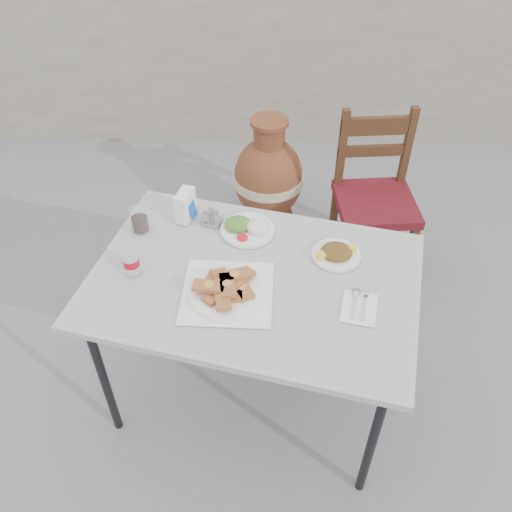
{
  "coord_description": "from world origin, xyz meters",
  "views": [
    {
      "loc": [
        0.14,
        -1.53,
        2.32
      ],
      "look_at": [
        0.13,
        0.05,
        0.86
      ],
      "focal_mm": 38.0,
      "sensor_mm": 36.0,
      "label": 1
    }
  ],
  "objects_px": {
    "salad_chopped_plate": "(336,253)",
    "chair": "(374,197)",
    "terracotta_urn": "(268,179)",
    "pide_plate": "(227,287)",
    "condiment_caddy": "(211,218)",
    "salad_rice_plate": "(247,227)",
    "soda_can": "(131,261)",
    "cafe_table": "(254,286)",
    "cola_glass": "(140,221)",
    "napkin_holder": "(185,205)"
  },
  "relations": [
    {
      "from": "cafe_table",
      "to": "salad_chopped_plate",
      "type": "distance_m",
      "value": 0.37
    },
    {
      "from": "salad_rice_plate",
      "to": "cola_glass",
      "type": "distance_m",
      "value": 0.47
    },
    {
      "from": "salad_rice_plate",
      "to": "condiment_caddy",
      "type": "height_order",
      "value": "condiment_caddy"
    },
    {
      "from": "napkin_holder",
      "to": "terracotta_urn",
      "type": "relative_size",
      "value": 0.18
    },
    {
      "from": "cola_glass",
      "to": "napkin_holder",
      "type": "distance_m",
      "value": 0.21
    },
    {
      "from": "soda_can",
      "to": "terracotta_urn",
      "type": "xyz_separation_m",
      "value": [
        0.57,
        1.28,
        -0.49
      ]
    },
    {
      "from": "salad_chopped_plate",
      "to": "cola_glass",
      "type": "relative_size",
      "value": 1.84
    },
    {
      "from": "salad_chopped_plate",
      "to": "soda_can",
      "type": "bearing_deg",
      "value": -173.25
    },
    {
      "from": "cola_glass",
      "to": "condiment_caddy",
      "type": "bearing_deg",
      "value": 9.6
    },
    {
      "from": "cafe_table",
      "to": "salad_rice_plate",
      "type": "xyz_separation_m",
      "value": [
        -0.03,
        0.28,
        0.08
      ]
    },
    {
      "from": "salad_rice_plate",
      "to": "napkin_holder",
      "type": "relative_size",
      "value": 1.74
    },
    {
      "from": "soda_can",
      "to": "cola_glass",
      "type": "relative_size",
      "value": 1.06
    },
    {
      "from": "salad_rice_plate",
      "to": "soda_can",
      "type": "bearing_deg",
      "value": -150.56
    },
    {
      "from": "condiment_caddy",
      "to": "soda_can",
      "type": "bearing_deg",
      "value": -133.07
    },
    {
      "from": "salad_rice_plate",
      "to": "condiment_caddy",
      "type": "xyz_separation_m",
      "value": [
        -0.16,
        0.06,
        0.0
      ]
    },
    {
      "from": "pide_plate",
      "to": "chair",
      "type": "xyz_separation_m",
      "value": [
        0.77,
        1.02,
        -0.32
      ]
    },
    {
      "from": "salad_chopped_plate",
      "to": "chair",
      "type": "xyz_separation_m",
      "value": [
        0.33,
        0.81,
        -0.31
      ]
    },
    {
      "from": "salad_rice_plate",
      "to": "condiment_caddy",
      "type": "relative_size",
      "value": 2.08
    },
    {
      "from": "salad_rice_plate",
      "to": "cola_glass",
      "type": "relative_size",
      "value": 2.15
    },
    {
      "from": "condiment_caddy",
      "to": "terracotta_urn",
      "type": "xyz_separation_m",
      "value": [
        0.27,
        0.97,
        -0.45
      ]
    },
    {
      "from": "salad_chopped_plate",
      "to": "cafe_table",
      "type": "bearing_deg",
      "value": -159.91
    },
    {
      "from": "chair",
      "to": "napkin_holder",
      "type": "bearing_deg",
      "value": -154.63
    },
    {
      "from": "condiment_caddy",
      "to": "salad_rice_plate",
      "type": "bearing_deg",
      "value": -20.3
    },
    {
      "from": "terracotta_urn",
      "to": "salad_rice_plate",
      "type": "bearing_deg",
      "value": -96.13
    },
    {
      "from": "cafe_table",
      "to": "salad_chopped_plate",
      "type": "height_order",
      "value": "salad_chopped_plate"
    },
    {
      "from": "condiment_caddy",
      "to": "terracotta_urn",
      "type": "bearing_deg",
      "value": 74.38
    },
    {
      "from": "salad_chopped_plate",
      "to": "cola_glass",
      "type": "distance_m",
      "value": 0.86
    },
    {
      "from": "soda_can",
      "to": "condiment_caddy",
      "type": "xyz_separation_m",
      "value": [
        0.3,
        0.32,
        -0.04
      ]
    },
    {
      "from": "pide_plate",
      "to": "cola_glass",
      "type": "distance_m",
      "value": 0.55
    },
    {
      "from": "pide_plate",
      "to": "soda_can",
      "type": "relative_size",
      "value": 3.11
    },
    {
      "from": "cola_glass",
      "to": "terracotta_urn",
      "type": "distance_m",
      "value": 1.26
    },
    {
      "from": "cafe_table",
      "to": "soda_can",
      "type": "distance_m",
      "value": 0.5
    },
    {
      "from": "cola_glass",
      "to": "napkin_holder",
      "type": "bearing_deg",
      "value": 24.04
    },
    {
      "from": "cola_glass",
      "to": "salad_rice_plate",
      "type": "bearing_deg",
      "value": -0.91
    },
    {
      "from": "salad_chopped_plate",
      "to": "napkin_holder",
      "type": "xyz_separation_m",
      "value": [
        -0.65,
        0.25,
        0.05
      ]
    },
    {
      "from": "salad_chopped_plate",
      "to": "terracotta_urn",
      "type": "xyz_separation_m",
      "value": [
        -0.26,
        1.18,
        -0.45
      ]
    },
    {
      "from": "pide_plate",
      "to": "soda_can",
      "type": "bearing_deg",
      "value": 163.44
    },
    {
      "from": "cola_glass",
      "to": "chair",
      "type": "bearing_deg",
      "value": 28.78
    },
    {
      "from": "cafe_table",
      "to": "pide_plate",
      "type": "xyz_separation_m",
      "value": [
        -0.1,
        -0.09,
        0.09
      ]
    },
    {
      "from": "soda_can",
      "to": "cola_glass",
      "type": "distance_m",
      "value": 0.26
    },
    {
      "from": "napkin_holder",
      "to": "salad_rice_plate",
      "type": "bearing_deg",
      "value": -1.15
    },
    {
      "from": "soda_can",
      "to": "condiment_caddy",
      "type": "height_order",
      "value": "soda_can"
    },
    {
      "from": "soda_can",
      "to": "terracotta_urn",
      "type": "height_order",
      "value": "soda_can"
    },
    {
      "from": "napkin_holder",
      "to": "condiment_caddy",
      "type": "distance_m",
      "value": 0.13
    },
    {
      "from": "salad_rice_plate",
      "to": "chair",
      "type": "height_order",
      "value": "chair"
    },
    {
      "from": "terracotta_urn",
      "to": "chair",
      "type": "bearing_deg",
      "value": -32.52
    },
    {
      "from": "napkin_holder",
      "to": "cafe_table",
      "type": "bearing_deg",
      "value": -33.27
    },
    {
      "from": "pide_plate",
      "to": "salad_chopped_plate",
      "type": "relative_size",
      "value": 1.79
    },
    {
      "from": "salad_chopped_plate",
      "to": "chair",
      "type": "distance_m",
      "value": 0.92
    },
    {
      "from": "soda_can",
      "to": "napkin_holder",
      "type": "height_order",
      "value": "napkin_holder"
    }
  ]
}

